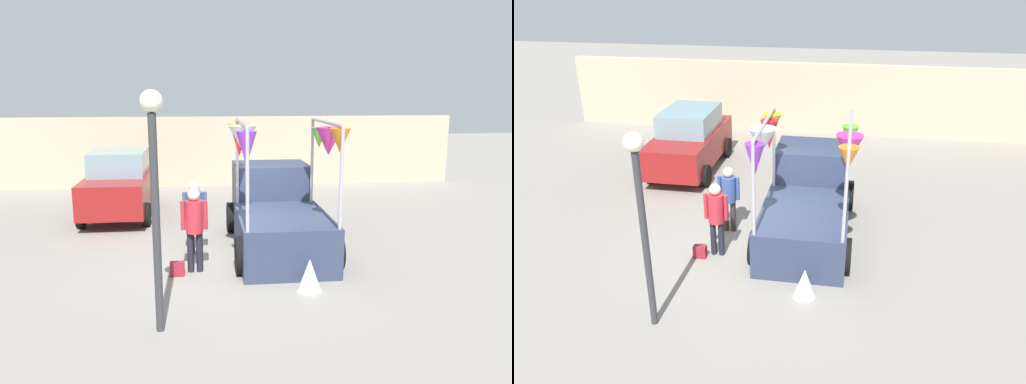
% 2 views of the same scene
% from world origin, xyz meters
% --- Properties ---
extents(ground_plane, '(60.00, 60.00, 0.00)m').
position_xyz_m(ground_plane, '(0.00, 0.00, 0.00)').
color(ground_plane, gray).
extents(vendor_truck, '(2.50, 4.05, 2.96)m').
position_xyz_m(vendor_truck, '(0.97, 0.94, 0.88)').
color(vendor_truck, '#2D3851').
rests_on(vendor_truck, ground).
extents(parked_car, '(1.88, 4.00, 1.88)m').
position_xyz_m(parked_car, '(-3.03, 4.34, 0.94)').
color(parked_car, maroon).
rests_on(parked_car, ground).
extents(person_customer, '(0.53, 0.34, 1.70)m').
position_xyz_m(person_customer, '(-0.87, -0.53, 1.03)').
color(person_customer, black).
rests_on(person_customer, ground).
extents(person_vendor, '(0.53, 0.34, 1.63)m').
position_xyz_m(person_vendor, '(-0.87, 0.58, 0.98)').
color(person_vendor, '#2D2823').
rests_on(person_vendor, ground).
extents(handbag, '(0.28, 0.16, 0.28)m').
position_xyz_m(handbag, '(-1.22, -0.73, 0.14)').
color(handbag, maroon).
rests_on(handbag, ground).
extents(street_lamp, '(0.32, 0.32, 3.58)m').
position_xyz_m(street_lamp, '(-1.38, -3.00, 2.37)').
color(street_lamp, '#333338').
rests_on(street_lamp, ground).
extents(brick_boundary_wall, '(18.00, 0.36, 2.60)m').
position_xyz_m(brick_boundary_wall, '(0.00, 8.78, 1.30)').
color(brick_boundary_wall, tan).
rests_on(brick_boundary_wall, ground).
extents(folded_kite_bundle_white, '(0.45, 0.45, 0.60)m').
position_xyz_m(folded_kite_bundle_white, '(1.19, -1.77, 0.30)').
color(folded_kite_bundle_white, white).
rests_on(folded_kite_bundle_white, ground).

